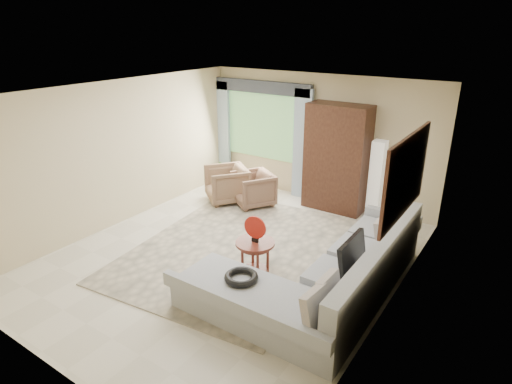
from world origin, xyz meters
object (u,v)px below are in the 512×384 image
Objects in this scene: tv_screen at (352,256)px; armoire at (337,158)px; sectional_sofa at (329,281)px; armchair_right at (253,189)px; potted_plant at (226,172)px; floor_lamp at (376,180)px; coffee_table at (255,258)px; armchair_left at (227,184)px.

armoire is at bearing 117.91° from tv_screen.
armchair_right is (-2.67, 2.11, 0.06)m from sectional_sofa.
armchair_right is at bearing -29.96° from potted_plant.
tv_screen is 3.22m from armoire.
sectional_sofa is at bearing -81.67° from floor_lamp.
floor_lamp reaches higher than tv_screen.
coffee_table reaches higher than potted_plant.
armoire is at bearing 113.06° from sectional_sofa.
armchair_right is at bearing 51.35° from armchair_left.
floor_lamp is (0.70, 3.05, 0.45)m from coffee_table.
armchair_right is (-2.94, 2.05, -0.37)m from tv_screen.
potted_plant is 3.54m from floor_lamp.
potted_plant is at bearing 166.96° from armchair_left.
armchair_left is at bearing -155.46° from armoire.
armchair_left is at bearing 135.64° from coffee_table.
potted_plant is at bearing -177.22° from armchair_right.
armoire reaches higher than armchair_right.
tv_screen is 3.60m from armchair_right.
sectional_sofa is at bearing -5.56° from armchair_right.
floor_lamp is at bearing 57.49° from armchair_left.
armchair_left is (-3.51, 1.91, -0.35)m from tv_screen.
tv_screen reaches higher than armchair_right.
coffee_table is 2.69m from armchair_right.
potted_plant is 0.37× the size of floor_lamp.
coffee_table is at bearing -22.27° from armchair_right.
armchair_left is at bearing -51.33° from potted_plant.
tv_screen is 1.30× the size of coffee_table.
sectional_sofa is at bearing -66.94° from armoire.
sectional_sofa is at bearing -35.80° from potted_plant.
sectional_sofa is 4.21× the size of armchair_left.
potted_plant is at bearing 144.20° from sectional_sofa.
armchair_left is at bearing 151.44° from tv_screen.
armchair_left reaches higher than potted_plant.
floor_lamp is (0.80, 0.06, -0.30)m from armoire.
armchair_left is 3.00m from floor_lamp.
sectional_sofa is 4.53× the size of armchair_right.
floor_lamp reaches higher than armchair_left.
tv_screen is at bearing 13.85° from sectional_sofa.
sectional_sofa is 3.41m from armchair_right.
floor_lamp reaches higher than armchair_right.
tv_screen is at bearing 6.31° from coffee_table.
tv_screen is 1.47m from coffee_table.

